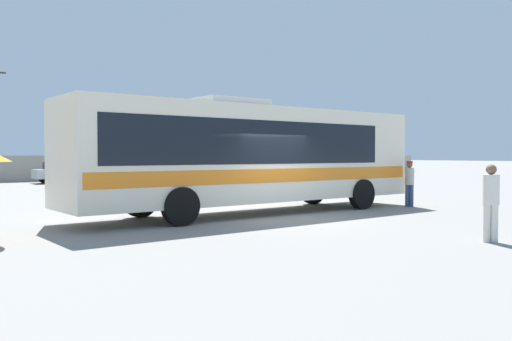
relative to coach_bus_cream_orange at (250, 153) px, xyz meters
name	(u,v)px	position (x,y,z in m)	size (l,w,h in m)	color
ground_plane	(147,197)	(0.06, 8.39, -1.93)	(300.00, 300.00, 0.00)	gray
perimeter_wall	(49,168)	(0.06, 26.02, -1.01)	(80.00, 0.30, 1.85)	#9E998C
coach_bus_cream_orange	(250,153)	(0.00, 0.00, 0.00)	(12.44, 3.16, 3.62)	silver
attendant_by_bus_door	(409,181)	(6.05, -1.42, -0.99)	(0.46, 0.46, 1.66)	#33476B
passenger_waiting_on_apron	(491,198)	(1.10, -7.60, -0.98)	(0.48, 0.48, 1.68)	silver
parked_car_third_silver	(65,172)	(0.27, 22.57, -1.17)	(4.03, 2.02, 1.43)	#B7BABF
parked_car_rightmost_maroon	(152,169)	(6.64, 22.82, -1.12)	(4.37, 2.16, 1.55)	maroon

